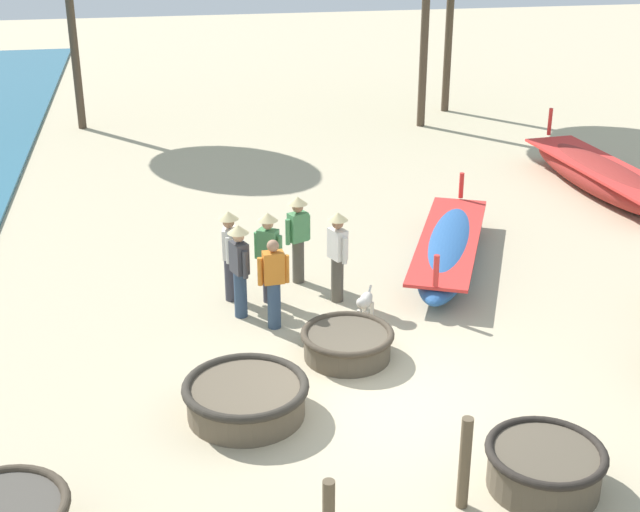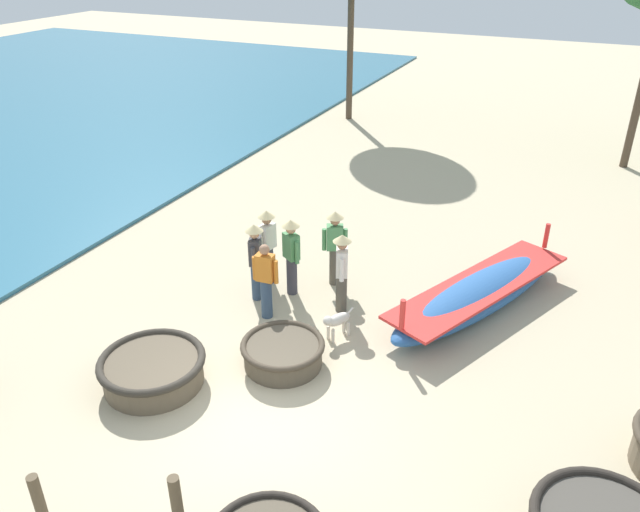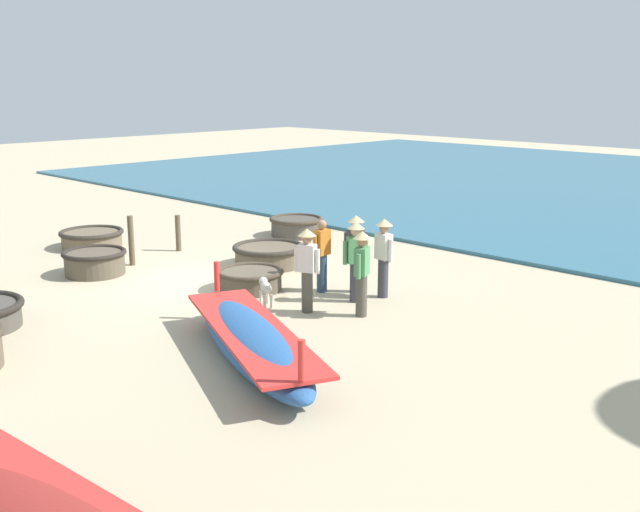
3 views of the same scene
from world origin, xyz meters
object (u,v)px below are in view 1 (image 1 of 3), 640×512
fisherman_with_hat (230,250)px  fisherman_by_coracle (298,234)px  fisherman_standing_left (274,282)px  coracle_beside_post (347,343)px  fisherman_standing_right (268,251)px  mooring_post_shoreline (465,463)px  long_boat_blue_hull (601,176)px  fisherman_crouching (239,265)px  dog (365,302)px  long_boat_green_hull (449,248)px  fisherman_hauling (337,251)px  coracle_tilted (246,397)px  coracle_weathered (545,466)px

fisherman_with_hat → fisherman_by_coracle: bearing=22.6°
fisherman_by_coracle → fisherman_standing_left: (-0.68, -1.73, -0.12)m
coracle_beside_post → fisherman_standing_right: fisherman_standing_right is taller
coracle_beside_post → mooring_post_shoreline: (0.59, -3.78, 0.36)m
fisherman_with_hat → coracle_beside_post: bearing=-56.5°
fisherman_standing_left → mooring_post_shoreline: 5.23m
long_boat_blue_hull → fisherman_crouching: size_ratio=3.44×
dog → mooring_post_shoreline: mooring_post_shoreline is taller
mooring_post_shoreline → coracle_beside_post: bearing=98.9°
fisherman_crouching → fisherman_by_coracle: bearing=45.7°
long_boat_green_hull → fisherman_hauling: bearing=-153.4°
long_boat_green_hull → long_boat_blue_hull: bearing=35.1°
coracle_tilted → mooring_post_shoreline: size_ratio=1.44×
fisherman_standing_right → coracle_tilted: bearing=-102.6°
coracle_weathered → mooring_post_shoreline: size_ratio=1.20×
fisherman_hauling → long_boat_green_hull: bearing=26.6°
coracle_tilted → fisherman_with_hat: size_ratio=1.06×
fisherman_with_hat → dog: (2.13, -1.29, -0.59)m
coracle_beside_post → mooring_post_shoreline: size_ratio=1.19×
coracle_tilted → fisherman_standing_left: fisherman_standing_left is taller
long_boat_blue_hull → coracle_weathered: bearing=-119.9°
coracle_tilted → fisherman_by_coracle: bearing=71.5°
coracle_tilted → fisherman_crouching: 3.14m
coracle_tilted → mooring_post_shoreline: (2.32, -2.43, 0.33)m
fisherman_with_hat → fisherman_crouching: (0.10, -0.68, 0.00)m
fisherman_hauling → fisherman_by_coracle: same height
coracle_tilted → long_boat_blue_hull: size_ratio=0.31×
long_boat_blue_hull → fisherman_crouching: fisherman_crouching is taller
fisherman_by_coracle → dog: fisherman_by_coracle is taller
fisherman_with_hat → mooring_post_shoreline: 6.56m
coracle_beside_post → fisherman_hauling: bearing=82.9°
coracle_weathered → fisherman_by_coracle: size_ratio=0.89×
long_boat_blue_hull → fisherman_crouching: (-9.09, -4.96, 0.55)m
fisherman_hauling → fisherman_standing_left: 1.47m
coracle_beside_post → fisherman_standing_right: bearing=113.0°
long_boat_blue_hull → fisherman_crouching: 10.37m
fisherman_hauling → fisherman_with_hat: same height
fisherman_with_hat → fisherman_standing_left: fisherman_with_hat is taller
fisherman_by_coracle → coracle_tilted: bearing=-108.5°
fisherman_with_hat → fisherman_crouching: 0.69m
fisherman_hauling → fisherman_standing_right: 1.20m
fisherman_crouching → coracle_weathered: bearing=-59.2°
coracle_tilted → coracle_beside_post: size_ratio=1.21×
long_boat_blue_hull → dog: bearing=-141.7°
long_boat_green_hull → mooring_post_shoreline: (-2.12, -7.02, 0.29)m
fisherman_by_coracle → long_boat_green_hull: bearing=5.7°
fisherman_with_hat → fisherman_by_coracle: (1.29, 0.54, 0.00)m
fisherman_by_coracle → mooring_post_shoreline: fisherman_by_coracle is taller
fisherman_hauling → fisherman_standing_right: size_ratio=1.00×
long_boat_green_hull → fisherman_with_hat: size_ratio=3.02×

